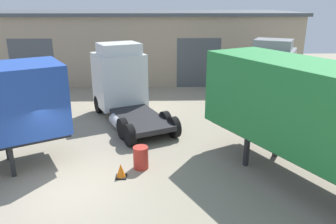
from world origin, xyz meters
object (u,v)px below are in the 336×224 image
object	(u,v)px
oil_drum	(141,158)
traffic_cone	(121,171)
tractor_unit_white	(122,83)
tractor_unit_grey	(269,75)

from	to	relation	value
oil_drum	traffic_cone	distance (m)	1.00
oil_drum	traffic_cone	size ratio (longest dim) A/B	1.60
oil_drum	traffic_cone	bearing A→B (deg)	-135.10
tractor_unit_white	oil_drum	distance (m)	6.49
tractor_unit_grey	traffic_cone	size ratio (longest dim) A/B	11.89
tractor_unit_white	traffic_cone	distance (m)	7.10
traffic_cone	tractor_unit_grey	bearing A→B (deg)	46.71
tractor_unit_grey	traffic_cone	distance (m)	11.91
tractor_unit_grey	tractor_unit_white	bearing A→B (deg)	127.54
tractor_unit_grey	oil_drum	world-z (taller)	tractor_unit_grey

